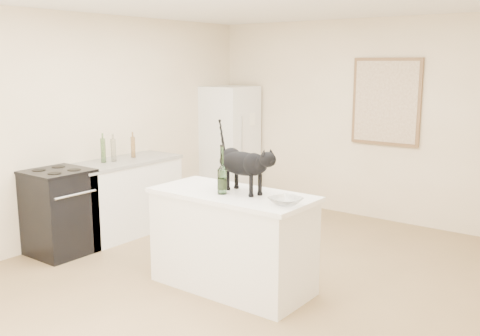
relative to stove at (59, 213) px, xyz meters
name	(u,v)px	position (x,y,z in m)	size (l,w,h in m)	color
floor	(237,278)	(1.95, 0.60, -0.45)	(5.50, 5.50, 0.00)	#987951
wall_back	(364,120)	(1.95, 3.35, 0.85)	(4.50, 4.50, 0.00)	#FFEAC5
wall_left	(84,127)	(-0.30, 0.60, 0.85)	(5.50, 5.50, 0.00)	#FFEAC5
island_base	(232,243)	(2.05, 0.40, -0.02)	(1.44, 0.67, 0.86)	white
island_top	(232,195)	(2.05, 0.40, 0.43)	(1.50, 0.70, 0.04)	white
left_cabinets	(124,198)	(0.00, 0.90, -0.02)	(0.60, 1.40, 0.86)	white
left_countertop	(122,162)	(0.00, 0.90, 0.43)	(0.62, 1.44, 0.04)	gray
stove	(59,213)	(0.00, 0.00, 0.00)	(0.60, 0.60, 0.90)	black
fridge	(229,144)	(0.00, 2.95, 0.40)	(0.68, 0.68, 1.70)	white
artwork_frame	(386,102)	(2.25, 3.32, 1.10)	(0.90, 0.03, 1.10)	brown
artwork_canvas	(385,102)	(2.25, 3.30, 1.10)	(0.82, 0.00, 1.02)	beige
black_cat	(243,167)	(2.12, 0.46, 0.68)	(0.67, 0.20, 0.47)	black
wine_bottle	(222,173)	(2.01, 0.30, 0.64)	(0.08, 0.08, 0.39)	#214F1F
glass_bowl	(286,201)	(2.67, 0.32, 0.48)	(0.26, 0.26, 0.06)	silver
fridge_paper	(251,119)	(0.34, 3.03, 0.78)	(0.01, 0.14, 0.18)	white
counter_bottle_cluster	(116,149)	(-0.03, 0.84, 0.58)	(0.09, 0.49, 0.28)	brown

